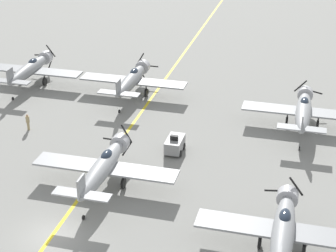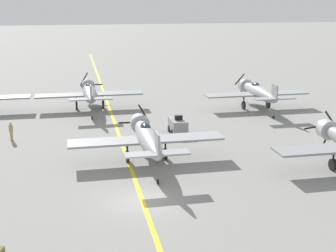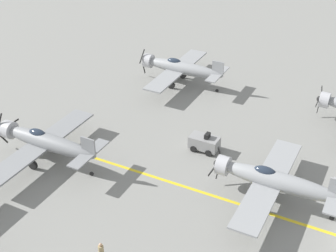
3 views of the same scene
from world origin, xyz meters
TOP-DOWN VIEW (x-y plane):
  - ground_plane at (0.00, 0.00)m, footprint 400.00×400.00m
  - taxiway_stripe at (0.00, 0.00)m, footprint 0.30×160.00m
  - airplane_mid_right at (16.05, 2.03)m, footprint 12.00×9.98m
  - airplane_far_right at (16.53, 22.02)m, footprint 12.00×9.98m
  - airplane_mid_center at (1.43, 6.90)m, footprint 12.00×9.98m
  - airplane_far_center at (-2.20, 25.54)m, footprint 12.00×9.98m
  - airplane_far_left at (-14.66, 25.70)m, footprint 12.00×9.98m
  - tow_tractor at (5.51, 14.23)m, footprint 1.57×2.60m
  - ground_crew_inspecting at (-9.56, 14.96)m, footprint 0.37×0.37m

SIDE VIEW (x-z plane):
  - ground_plane at x=0.00m, z-range 0.00..0.00m
  - taxiway_stripe at x=0.00m, z-range 0.00..0.01m
  - tow_tractor at x=5.51m, z-range -0.11..1.69m
  - ground_crew_inspecting at x=-9.56m, z-range 0.08..1.76m
  - airplane_mid_right at x=16.05m, z-range 0.19..3.84m
  - airplane_far_right at x=16.53m, z-range 0.19..3.84m
  - airplane_mid_center at x=1.43m, z-range 0.19..3.84m
  - airplane_far_center at x=-2.20m, z-range 0.19..3.84m
  - airplane_far_left at x=-14.66m, z-range 0.19..3.84m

